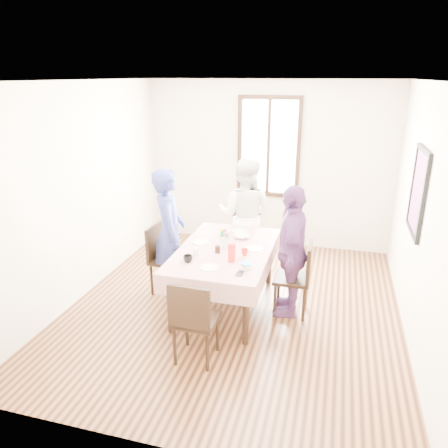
{
  "coord_description": "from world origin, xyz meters",
  "views": [
    {
      "loc": [
        1.11,
        -4.57,
        2.76
      ],
      "look_at": [
        -0.13,
        -0.05,
        1.1
      ],
      "focal_mm": 33.95,
      "sensor_mm": 36.0,
      "label": 1
    }
  ],
  "objects_px": {
    "chair_left": "(168,260)",
    "person_left": "(169,233)",
    "dining_table": "(225,278)",
    "chair_far": "(245,240)",
    "person_right": "(291,251)",
    "chair_near": "(196,319)",
    "chair_right": "(292,278)",
    "person_far": "(245,216)"
  },
  "relations": [
    {
      "from": "chair_near",
      "to": "person_far",
      "type": "bearing_deg",
      "value": 90.79
    },
    {
      "from": "chair_near",
      "to": "person_far",
      "type": "xyz_separation_m",
      "value": [
        0.0,
        2.2,
        0.39
      ]
    },
    {
      "from": "person_right",
      "to": "chair_right",
      "type": "bearing_deg",
      "value": 86.88
    },
    {
      "from": "dining_table",
      "to": "chair_far",
      "type": "bearing_deg",
      "value": 90.0
    },
    {
      "from": "dining_table",
      "to": "person_right",
      "type": "distance_m",
      "value": 0.9
    },
    {
      "from": "chair_near",
      "to": "person_right",
      "type": "xyz_separation_m",
      "value": [
        0.79,
        1.16,
        0.35
      ]
    },
    {
      "from": "dining_table",
      "to": "person_left",
      "type": "xyz_separation_m",
      "value": [
        -0.79,
        0.15,
        0.46
      ]
    },
    {
      "from": "person_left",
      "to": "person_far",
      "type": "xyz_separation_m",
      "value": [
        0.79,
        0.94,
        0.0
      ]
    },
    {
      "from": "chair_near",
      "to": "person_left",
      "type": "distance_m",
      "value": 1.54
    },
    {
      "from": "chair_left",
      "to": "person_right",
      "type": "xyz_separation_m",
      "value": [
        1.61,
        -0.1,
        0.35
      ]
    },
    {
      "from": "chair_left",
      "to": "person_right",
      "type": "relative_size",
      "value": 0.57
    },
    {
      "from": "chair_right",
      "to": "chair_far",
      "type": "xyz_separation_m",
      "value": [
        -0.82,
        1.06,
        0.0
      ]
    },
    {
      "from": "chair_right",
      "to": "chair_far",
      "type": "bearing_deg",
      "value": 37.04
    },
    {
      "from": "dining_table",
      "to": "chair_left",
      "type": "bearing_deg",
      "value": 169.49
    },
    {
      "from": "dining_table",
      "to": "chair_far",
      "type": "xyz_separation_m",
      "value": [
        0.0,
        1.11,
        0.08
      ]
    },
    {
      "from": "chair_far",
      "to": "person_far",
      "type": "relative_size",
      "value": 0.54
    },
    {
      "from": "chair_far",
      "to": "chair_near",
      "type": "distance_m",
      "value": 2.22
    },
    {
      "from": "dining_table",
      "to": "person_far",
      "type": "xyz_separation_m",
      "value": [
        0.0,
        1.09,
        0.47
      ]
    },
    {
      "from": "chair_near",
      "to": "chair_left",
      "type": "bearing_deg",
      "value": 123.7
    },
    {
      "from": "chair_near",
      "to": "person_left",
      "type": "relative_size",
      "value": 0.54
    },
    {
      "from": "dining_table",
      "to": "person_right",
      "type": "height_order",
      "value": "person_right"
    },
    {
      "from": "chair_right",
      "to": "chair_left",
      "type": "bearing_deg",
      "value": 85.9
    },
    {
      "from": "chair_left",
      "to": "person_far",
      "type": "distance_m",
      "value": 1.3
    },
    {
      "from": "person_left",
      "to": "chair_right",
      "type": "bearing_deg",
      "value": -118.01
    },
    {
      "from": "chair_left",
      "to": "person_left",
      "type": "height_order",
      "value": "person_left"
    },
    {
      "from": "person_left",
      "to": "person_far",
      "type": "relative_size",
      "value": 1.0
    },
    {
      "from": "chair_far",
      "to": "person_left",
      "type": "distance_m",
      "value": 1.3
    },
    {
      "from": "dining_table",
      "to": "chair_near",
      "type": "xyz_separation_m",
      "value": [
        0.0,
        -1.11,
        0.08
      ]
    },
    {
      "from": "chair_far",
      "to": "chair_left",
      "type": "bearing_deg",
      "value": 42.57
    },
    {
      "from": "chair_far",
      "to": "person_left",
      "type": "bearing_deg",
      "value": 43.33
    },
    {
      "from": "chair_right",
      "to": "person_far",
      "type": "xyz_separation_m",
      "value": [
        -0.82,
        1.04,
        0.39
      ]
    },
    {
      "from": "person_left",
      "to": "person_far",
      "type": "height_order",
      "value": "person_far"
    },
    {
      "from": "dining_table",
      "to": "chair_near",
      "type": "bearing_deg",
      "value": -90.0
    },
    {
      "from": "person_left",
      "to": "chair_left",
      "type": "bearing_deg",
      "value": 65.57
    },
    {
      "from": "dining_table",
      "to": "person_far",
      "type": "bearing_deg",
      "value": 90.0
    },
    {
      "from": "chair_right",
      "to": "person_right",
      "type": "xyz_separation_m",
      "value": [
        -0.02,
        0.0,
        0.35
      ]
    },
    {
      "from": "dining_table",
      "to": "chair_near",
      "type": "height_order",
      "value": "chair_near"
    },
    {
      "from": "chair_right",
      "to": "person_left",
      "type": "bearing_deg",
      "value": 85.85
    },
    {
      "from": "dining_table",
      "to": "person_far",
      "type": "relative_size",
      "value": 0.96
    },
    {
      "from": "person_left",
      "to": "person_right",
      "type": "xyz_separation_m",
      "value": [
        1.59,
        -0.1,
        -0.04
      ]
    },
    {
      "from": "dining_table",
      "to": "chair_right",
      "type": "relative_size",
      "value": 1.77
    },
    {
      "from": "chair_left",
      "to": "chair_far",
      "type": "xyz_separation_m",
      "value": [
        0.82,
        0.96,
        0.0
      ]
    }
  ]
}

